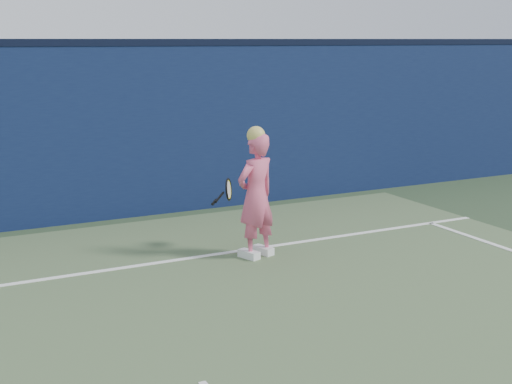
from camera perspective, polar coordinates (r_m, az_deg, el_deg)
backstop_wall at (r=10.46m, az=-16.17°, el=4.26°), size 24.00×0.40×2.50m
wall_cap at (r=10.37m, az=-16.60°, el=11.39°), size 24.00×0.42×0.10m
player at (r=8.52m, az=0.00°, el=-0.25°), size 0.64×0.52×1.60m
racket at (r=8.86m, az=-2.30°, el=0.13°), size 0.44×0.38×0.29m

